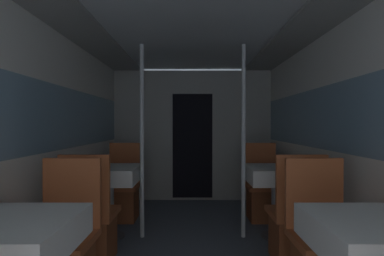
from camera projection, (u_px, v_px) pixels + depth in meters
wall_left at (48, 141)px, 2.63m from camera, size 0.05×6.40×2.09m
wall_right at (340, 141)px, 2.62m from camera, size 0.05×6.40×2.09m
ceiling_panel at (194, 21)px, 2.61m from camera, size 2.57×6.40×0.07m
bulkhead_far at (193, 136)px, 4.85m from camera, size 2.52×0.09×2.09m
dining_table_left_0 at (10, 242)px, 1.46m from camera, size 0.61×0.61×0.76m
dining_table_left_1 at (111, 177)px, 3.24m from camera, size 0.61×0.61×0.76m
chair_left_near_1 at (92, 229)px, 2.65m from camera, size 0.42×0.42×0.97m
chair_left_far_1 at (123, 196)px, 3.85m from camera, size 0.42×0.42×0.97m
support_pole_left_1 at (143, 141)px, 3.24m from camera, size 0.05×0.05×2.09m
dining_table_right_0 at (379, 242)px, 1.45m from camera, size 0.61×0.61×0.76m
dining_table_right_1 at (276, 177)px, 3.24m from camera, size 0.61×0.61×0.76m
chair_right_near_1 at (295, 229)px, 2.64m from camera, size 0.42×0.42×0.97m
chair_right_far_1 at (263, 196)px, 3.85m from camera, size 0.42×0.42×0.97m
support_pole_right_1 at (244, 141)px, 3.24m from camera, size 0.05×0.05×2.09m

